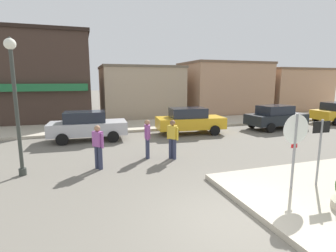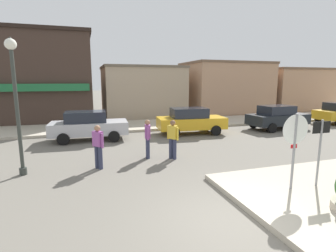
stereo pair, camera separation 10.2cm
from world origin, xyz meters
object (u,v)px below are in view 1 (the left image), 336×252
lamp_post (14,88)px  parked_car_second (190,120)px  pedestrian_crossing_near (98,146)px  one_way_sign (320,146)px  parked_car_nearest (87,125)px  parked_car_third (276,117)px  pedestrian_kerb_side (173,138)px  pedestrian_crossing_far (147,138)px  stop_sign (295,142)px

lamp_post → parked_car_second: bearing=30.0°
pedestrian_crossing_near → one_way_sign: bearing=-33.3°
parked_car_nearest → one_way_sign: bearing=-55.0°
parked_car_third → pedestrian_kerb_side: 9.63m
parked_car_nearest → parked_car_second: bearing=-0.9°
one_way_sign → parked_car_third: one_way_sign is taller
parked_car_second → pedestrian_crossing_near: bearing=-139.3°
parked_car_nearest → pedestrian_crossing_far: bearing=-61.7°
stop_sign → lamp_post: lamp_post is taller
parked_car_nearest → parked_car_third: 11.88m
stop_sign → pedestrian_crossing_far: stop_sign is taller
lamp_post → pedestrian_crossing_far: size_ratio=2.82×
one_way_sign → parked_car_second: bearing=92.1°
pedestrian_kerb_side → parked_car_third: bearing=25.7°
one_way_sign → parked_car_third: bearing=56.0°
stop_sign → parked_car_third: size_ratio=0.56×
lamp_post → pedestrian_crossing_near: lamp_post is taller
stop_sign → one_way_sign: size_ratio=1.10×
stop_sign → pedestrian_kerb_side: (-2.11, 4.20, -0.65)m
one_way_sign → pedestrian_kerb_side: 5.21m
stop_sign → pedestrian_crossing_near: (-5.07, 3.88, -0.65)m
stop_sign → pedestrian_kerb_side: 4.75m
stop_sign → one_way_sign: (0.89, -0.03, -0.19)m
pedestrian_crossing_far → pedestrian_kerb_side: 1.04m
one_way_sign → parked_car_third: (5.68, 8.40, -0.52)m
stop_sign → one_way_sign: 0.91m
pedestrian_crossing_far → pedestrian_kerb_side: same height
one_way_sign → lamp_post: size_ratio=0.46×
pedestrian_kerb_side → parked_car_second: bearing=59.4°
parked_car_second → pedestrian_crossing_near: size_ratio=2.58×
lamp_post → parked_car_second: lamp_post is taller
lamp_post → parked_car_nearest: size_ratio=1.11×
parked_car_third → parked_car_nearest: bearing=177.8°
parked_car_second → parked_car_third: (6.01, -0.35, 0.00)m
pedestrian_crossing_near → pedestrian_crossing_far: size_ratio=1.00×
pedestrian_crossing_far → parked_car_third: bearing=21.2°
stop_sign → pedestrian_crossing_far: size_ratio=1.43×
parked_car_nearest → parked_car_third: bearing=-2.2°
stop_sign → lamp_post: (-7.58, 4.03, 1.44)m
parked_car_second → stop_sign: bearing=-93.7°
parked_car_nearest → parked_car_third: same height
stop_sign → pedestrian_kerb_side: stop_sign is taller
stop_sign → parked_car_nearest: stop_sign is taller
pedestrian_crossing_far → pedestrian_kerb_side: (0.94, -0.43, 0.00)m
parked_car_nearest → parked_car_third: (11.87, -0.45, 0.00)m
parked_car_second → pedestrian_crossing_far: (-3.62, -4.08, 0.06)m
parked_car_nearest → pedestrian_kerb_side: 5.61m
parked_car_second → parked_car_third: size_ratio=1.01×
parked_car_third → pedestrian_crossing_near: pedestrian_crossing_near is taller
pedestrian_crossing_near → pedestrian_kerb_side: bearing=6.2°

